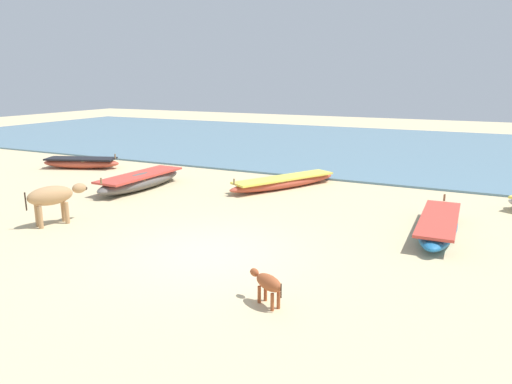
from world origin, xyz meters
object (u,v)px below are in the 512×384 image
Objects in this scene: fishing_boat_3 at (438,225)px; calf_near_rust at (268,283)px; fishing_boat_2 at (81,163)px; fishing_boat_5 at (140,181)px; cow_adult_tan at (53,197)px; fishing_boat_0 at (284,182)px.

fishing_boat_3 is 5.93m from calf_near_rust.
fishing_boat_2 is 0.88× the size of fishing_boat_3.
fishing_boat_3 is 0.98× the size of fishing_boat_5.
fishing_boat_5 reaches higher than fishing_boat_3.
cow_adult_tan reaches higher than fishing_boat_2.
fishing_boat_2 reaches higher than calf_near_rust.
fishing_boat_5 is at bearing -10.79° from calf_near_rust.
fishing_boat_0 is 1.10× the size of fishing_boat_5.
calf_near_rust is (12.90, -8.21, 0.16)m from fishing_boat_2.
calf_near_rust is at bearing 53.47° from fishing_boat_5.
fishing_boat_2 is at bearing 78.47° from fishing_boat_3.
fishing_boat_0 is at bearing -41.71° from calf_near_rust.
fishing_boat_3 is 4.79× the size of calf_near_rust.
fishing_boat_3 is at bearing -31.33° from fishing_boat_2.
fishing_boat_2 is at bearing -110.62° from fishing_boat_5.
fishing_boat_5 is at bearing -33.71° from fishing_boat_0.
fishing_boat_3 is at bearing -45.70° from cow_adult_tan.
fishing_boat_2 reaches higher than fishing_boat_0.
calf_near_rust is (3.31, -8.59, 0.19)m from fishing_boat_0.
fishing_boat_5 is 4.90× the size of calf_near_rust.
fishing_boat_3 is (15.18, -2.74, -0.01)m from fishing_boat_2.
fishing_boat_3 is at bearing 89.50° from fishing_boat_0.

